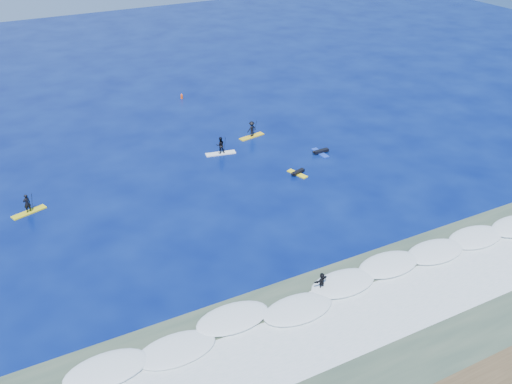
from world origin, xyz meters
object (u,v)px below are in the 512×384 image
sup_paddler_left (28,206)px  prone_paddler_far (320,152)px  sup_paddler_center (220,147)px  prone_paddler_near (297,173)px  marker_buoy (182,96)px  sup_paddler_right (252,130)px  wave_surfer (322,282)px

sup_paddler_left → prone_paddler_far: size_ratio=1.24×
sup_paddler_center → prone_paddler_far: bearing=-16.0°
sup_paddler_center → prone_paddler_near: (4.42, -7.14, -0.62)m
sup_paddler_left → sup_paddler_center: (18.31, 2.66, 0.16)m
sup_paddler_center → prone_paddler_far: (8.67, -4.45, -0.60)m
prone_paddler_near → marker_buoy: marker_buoy is taller
marker_buoy → prone_paddler_near: bearing=-84.6°
prone_paddler_near → prone_paddler_far: 5.03m
sup_paddler_center → sup_paddler_right: 5.01m
sup_paddler_left → wave_surfer: sup_paddler_left is taller
sup_paddler_right → prone_paddler_far: (4.14, -6.59, -0.61)m
sup_paddler_center → wave_surfer: bearing=-86.1°
sup_paddler_center → wave_surfer: (-2.80, -21.94, -0.01)m
sup_paddler_right → marker_buoy: (-2.32, 13.89, -0.47)m
prone_paddler_near → marker_buoy: (-2.20, 23.18, 0.16)m
sup_paddler_center → wave_surfer: size_ratio=1.60×
sup_paddler_right → wave_surfer: sup_paddler_right is taller
sup_paddler_left → wave_surfer: (15.51, -19.28, 0.15)m
sup_paddler_left → marker_buoy: size_ratio=4.05×
sup_paddler_left → marker_buoy: sup_paddler_left is taller
sup_paddler_center → prone_paddler_near: 8.42m
sup_paddler_right → marker_buoy: 14.09m
sup_paddler_center → sup_paddler_left: bearing=-160.6°
sup_paddler_right → wave_surfer: 25.18m
prone_paddler_near → wave_surfer: 16.48m
prone_paddler_far → wave_surfer: wave_surfer is taller
sup_paddler_right → sup_paddler_center: bearing=-165.3°
prone_paddler_far → wave_surfer: size_ratio=1.22×
sup_paddler_center → prone_paddler_near: size_ratio=1.41×
prone_paddler_far → sup_paddler_center: bearing=61.8°
prone_paddler_far → sup_paddler_right: bearing=31.1°
prone_paddler_near → prone_paddler_far: bearing=-74.9°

